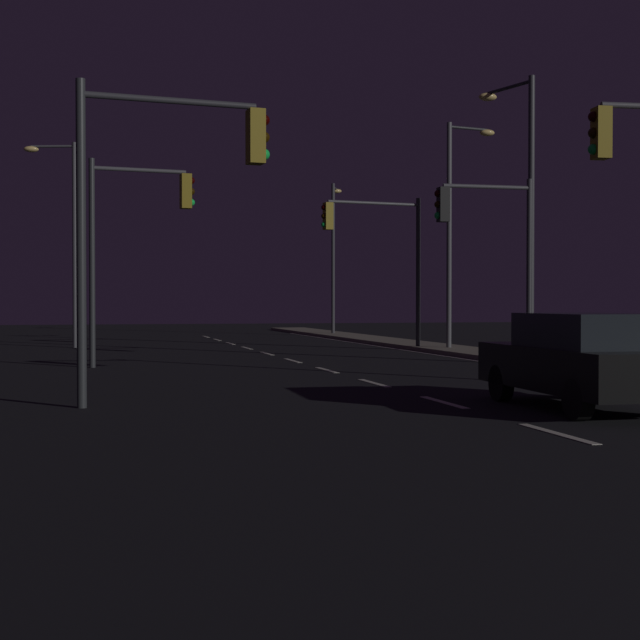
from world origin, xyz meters
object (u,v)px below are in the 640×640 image
object	(u,v)px
car	(584,359)
street_lamp_far_end	(334,245)
traffic_light_far_left	(164,182)
traffic_light_far_center	(377,241)
traffic_light_mid_right	(135,224)
street_lamp_mid_block	(67,226)
street_lamp_across_street	(523,191)
traffic_light_overhead_east	(489,233)
street_lamp_median	(456,214)

from	to	relation	value
car	street_lamp_far_end	world-z (taller)	street_lamp_far_end
traffic_light_far_left	traffic_light_far_center	distance (m)	18.32
traffic_light_mid_right	street_lamp_mid_block	size ratio (longest dim) A/B	0.71
street_lamp_across_street	traffic_light_mid_right	bearing A→B (deg)	172.35
traffic_light_overhead_east	street_lamp_mid_block	bearing A→B (deg)	131.25
car	traffic_light_mid_right	distance (m)	14.10
car	traffic_light_overhead_east	bearing A→B (deg)	73.53
traffic_light_mid_right	street_lamp_far_end	bearing A→B (deg)	61.99
street_lamp_across_street	traffic_light_far_left	bearing A→B (deg)	-142.44
car	street_lamp_mid_block	xyz separation A→B (m)	(-8.45, 23.53, 3.88)
car	traffic_light_overhead_east	size ratio (longest dim) A/B	0.88
street_lamp_median	street_lamp_mid_block	distance (m)	14.78
street_lamp_median	car	bearing A→B (deg)	-106.09
street_lamp_median	traffic_light_far_left	bearing A→B (deg)	-127.49
street_lamp_far_end	traffic_light_far_left	bearing A→B (deg)	-110.16
street_lamp_mid_block	street_lamp_far_end	distance (m)	16.66
traffic_light_far_left	street_lamp_median	world-z (taller)	street_lamp_median
street_lamp_far_end	street_lamp_across_street	bearing A→B (deg)	-91.55
traffic_light_overhead_east	street_lamp_mid_block	xyz separation A→B (m)	(-11.52, 13.14, 1.03)
traffic_light_overhead_east	traffic_light_far_left	world-z (taller)	traffic_light_far_left
car	traffic_light_far_center	bearing A→B (deg)	82.60
car	street_lamp_far_end	distance (m)	34.10
traffic_light_mid_right	street_lamp_median	bearing A→B (deg)	24.93
street_lamp_across_street	street_lamp_mid_block	bearing A→B (deg)	134.70
traffic_light_far_center	street_lamp_across_street	world-z (taller)	street_lamp_across_street
car	street_lamp_mid_block	world-z (taller)	street_lamp_mid_block
traffic_light_overhead_east	street_lamp_across_street	bearing A→B (deg)	13.84
traffic_light_far_left	street_lamp_across_street	bearing A→B (deg)	37.56
street_lamp_median	street_lamp_mid_block	bearing A→B (deg)	155.93
traffic_light_overhead_east	traffic_light_far_center	world-z (taller)	traffic_light_far_center
traffic_light_overhead_east	street_lamp_across_street	distance (m)	1.74
traffic_light_overhead_east	street_lamp_median	bearing A→B (deg)	74.45
street_lamp_median	traffic_light_overhead_east	bearing A→B (deg)	-105.55
traffic_light_far_left	street_lamp_far_end	xyz separation A→B (m)	(11.44, 31.16, 0.96)
traffic_light_overhead_east	street_lamp_far_end	distance (m)	23.22
street_lamp_across_street	traffic_light_far_center	bearing A→B (deg)	103.77
traffic_light_far_center	street_lamp_mid_block	size ratio (longest dim) A/B	0.69
traffic_light_far_left	street_lamp_median	xyz separation A→B (m)	(11.61, 15.14, 1.11)
street_lamp_median	street_lamp_across_street	xyz separation A→B (m)	(-0.79, -6.81, 0.01)
traffic_light_far_left	street_lamp_mid_block	distance (m)	21.27
street_lamp_mid_block	street_lamp_across_street	bearing A→B (deg)	-45.30
traffic_light_far_center	street_lamp_far_end	distance (m)	15.39
traffic_light_mid_right	street_lamp_across_street	bearing A→B (deg)	-7.65
car	traffic_light_overhead_east	distance (m)	11.21
traffic_light_mid_right	street_lamp_median	world-z (taller)	street_lamp_median
traffic_light_far_center	street_lamp_mid_block	bearing A→B (deg)	154.46
traffic_light_overhead_east	street_lamp_median	world-z (taller)	street_lamp_median
street_lamp_across_street	street_lamp_mid_block	world-z (taller)	street_lamp_across_street
traffic_light_mid_right	traffic_light_far_left	bearing A→B (deg)	-90.35
traffic_light_mid_right	street_lamp_far_end	xyz separation A→B (m)	(11.38, 21.39, 0.88)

